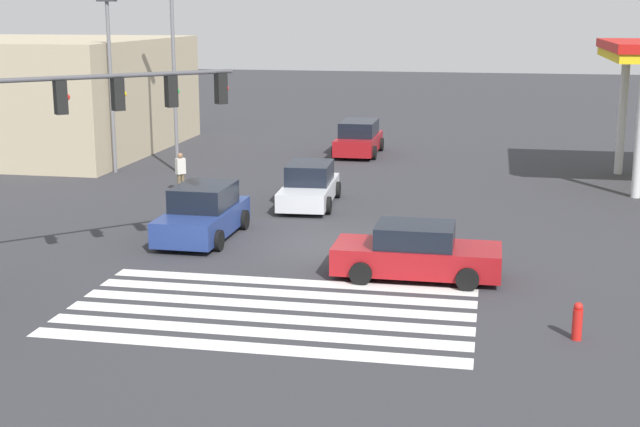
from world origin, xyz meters
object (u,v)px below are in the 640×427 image
car_5 (203,214)px  pedestrian (181,171)px  car_3 (416,253)px  street_light_pole_b (110,68)px  car_1 (359,139)px  street_light_pole_a (173,48)px  fire_hydrant (577,321)px  car_0 (309,186)px  traffic_signal_mast (89,120)px

car_5 → pedestrian: bearing=-154.2°
car_3 → street_light_pole_b: bearing=137.3°
car_1 → street_light_pole_a: bearing=-48.1°
street_light_pole_b → fire_hydrant: (18.39, -17.37, -4.15)m
car_0 → fire_hydrant: car_0 is taller
car_3 → fire_hydrant: (3.87, -4.02, -0.25)m
car_0 → street_light_pole_a: 10.13m
fire_hydrant → car_1: bearing=109.3°
traffic_signal_mast → pedestrian: bearing=54.0°
car_3 → car_5: size_ratio=1.01×
car_5 → fire_hydrant: (10.87, -6.99, -0.34)m
street_light_pole_b → car_1: bearing=35.2°
pedestrian → fire_hydrant: size_ratio=1.87×
car_5 → traffic_signal_mast: bearing=-12.7°
traffic_signal_mast → car_5: 6.39m
car_5 → street_light_pole_a: street_light_pole_a is taller
street_light_pole_a → street_light_pole_b: 2.89m
car_3 → pedestrian: pedestrian is taller
pedestrian → street_light_pole_b: street_light_pole_b is taller
traffic_signal_mast → car_0: bearing=26.7°
pedestrian → fire_hydrant: bearing=0.0°
traffic_signal_mast → car_1: 23.05m
car_0 → street_light_pole_a: street_light_pole_a is taller
car_3 → car_1: bearing=102.8°
traffic_signal_mast → car_5: traffic_signal_mast is taller
pedestrian → car_1: bearing=107.5°
traffic_signal_mast → car_3: traffic_signal_mast is taller
pedestrian → fire_hydrant: pedestrian is taller
traffic_signal_mast → fire_hydrant: bearing=-53.6°
car_5 → fire_hydrant: bearing=57.8°
car_1 → street_light_pole_b: (-9.88, -6.97, 3.78)m
car_3 → street_light_pole_b: (-14.52, 13.35, 3.91)m
street_light_pole_b → fire_hydrant: 25.64m
car_3 → street_light_pole_a: street_light_pole_a is taller
traffic_signal_mast → car_3: 9.25m
car_0 → street_light_pole_b: 11.66m
car_0 → car_5: (-2.30, -5.45, 0.07)m
street_light_pole_a → pedestrian: bearing=-68.4°
traffic_signal_mast → car_0: (3.51, 10.61, -3.64)m
street_light_pole_a → car_1: bearing=41.9°
car_0 → street_light_pole_b: bearing=-119.8°
street_light_pole_a → fire_hydrant: bearing=-48.8°
traffic_signal_mast → street_light_pole_a: 16.50m
street_light_pole_b → car_3: bearing=-42.6°
car_1 → street_light_pole_a: 10.68m
car_5 → pedestrian: 7.20m
car_5 → car_3: bearing=67.5°
street_light_pole_a → traffic_signal_mast: bearing=-77.4°
car_1 → fire_hydrant: car_1 is taller
car_1 → pedestrian: car_1 is taller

